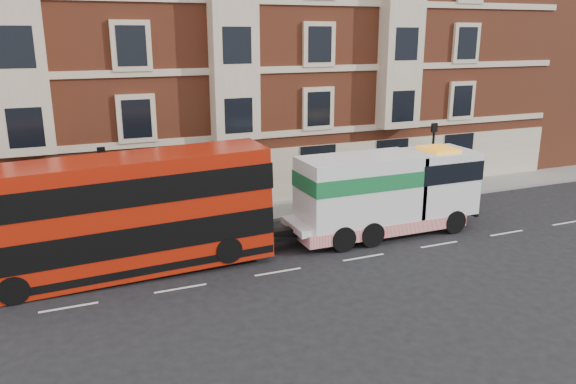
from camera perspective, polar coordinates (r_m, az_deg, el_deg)
The scene contains 8 objects.
ground at distance 23.10m, azimuth -1.02°, elevation -8.12°, with size 120.00×120.00×0.00m, color black.
sidewalk at distance 29.71m, azimuth -6.38°, elevation -2.53°, with size 90.00×3.00×0.15m, color slate.
victorian_terrace at distance 35.62m, azimuth -9.67°, elevation 16.71°, with size 45.00×12.00×20.40m.
lamp_post_west at distance 26.75m, azimuth -18.16°, elevation 0.51°, with size 0.35×0.15×4.35m.
lamp_post_east at distance 33.21m, azimuth 14.46°, elevation 3.67°, with size 0.35×0.15×4.35m.
double_decker_bus at distance 23.00m, azimuth -16.62°, elevation -2.16°, with size 11.82×2.71×4.78m.
tow_truck at distance 27.01m, azimuth 9.71°, elevation -0.06°, with size 9.46×2.80×3.94m.
pedestrian at distance 27.77m, azimuth -21.50°, elevation -2.88°, with size 0.62×0.41×1.70m, color black.
Camera 1 is at (-7.77, -19.64, 9.36)m, focal length 35.00 mm.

